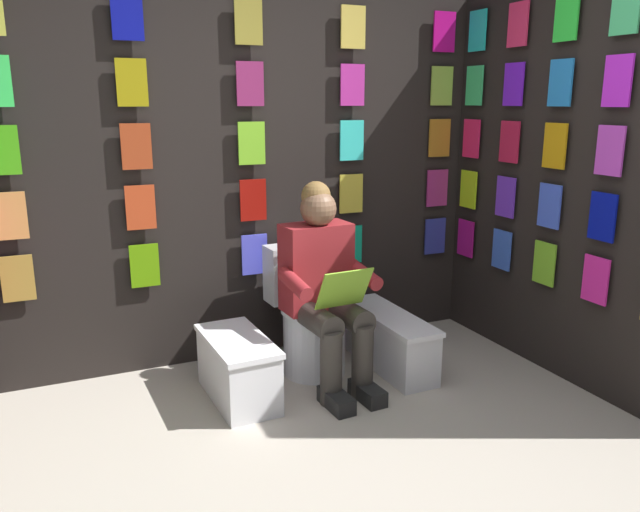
% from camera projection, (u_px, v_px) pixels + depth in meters
% --- Properties ---
extents(display_wall_back, '(3.25, 0.14, 2.31)m').
position_uv_depth(display_wall_back, '(249.00, 178.00, 3.96)').
color(display_wall_back, black).
rests_on(display_wall_back, ground).
extents(display_wall_left, '(0.14, 1.93, 2.31)m').
position_uv_depth(display_wall_left, '(562.00, 183.00, 3.70)').
color(display_wall_left, black).
rests_on(display_wall_left, ground).
extents(toilet, '(0.41, 0.56, 0.77)m').
position_uv_depth(toilet, '(309.00, 319.00, 3.86)').
color(toilet, white).
rests_on(toilet, ground).
extents(person_reading, '(0.54, 0.70, 1.19)m').
position_uv_depth(person_reading, '(325.00, 286.00, 3.60)').
color(person_reading, maroon).
rests_on(person_reading, ground).
extents(comic_longbox_near, '(0.27, 0.83, 0.35)m').
position_uv_depth(comic_longbox_near, '(389.00, 340.00, 3.92)').
color(comic_longbox_near, silver).
rests_on(comic_longbox_near, ground).
extents(comic_longbox_far, '(0.34, 0.66, 0.36)m').
position_uv_depth(comic_longbox_far, '(238.00, 368.00, 3.49)').
color(comic_longbox_far, silver).
rests_on(comic_longbox_far, ground).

